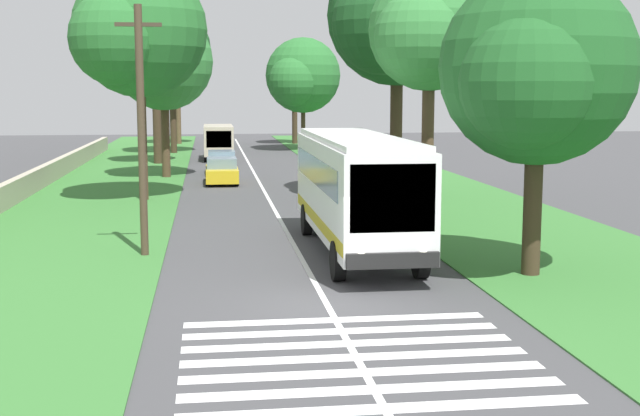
{
  "coord_description": "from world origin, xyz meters",
  "views": [
    {
      "loc": [
        -19.5,
        2.77,
        5.17
      ],
      "look_at": [
        5.64,
        -0.54,
        1.6
      ],
      "focal_mm": 47.44,
      "sensor_mm": 36.0,
      "label": 1
    }
  ],
  "objects_px": {
    "roadside_tree_left_0": "(135,33)",
    "roadside_tree_right_3": "(426,34)",
    "trailing_car_1": "(222,163)",
    "roadside_tree_left_3": "(162,64)",
    "roadside_tree_left_1": "(176,59)",
    "roadside_tree_right_1": "(532,73)",
    "roadside_tree_right_2": "(301,77)",
    "coach_bus": "(355,186)",
    "utility_pole": "(141,127)",
    "roadside_tree_right_4": "(293,71)",
    "trailing_car_0": "(222,171)",
    "roadside_tree_left_2": "(154,45)",
    "roadside_tree_left_4": "(169,51)",
    "trailing_minibus_0": "(218,139)",
    "roadside_tree_right_0": "(393,19)"
  },
  "relations": [
    {
      "from": "roadside_tree_left_0",
      "to": "utility_pole",
      "type": "xyz_separation_m",
      "value": [
        -13.52,
        -1.18,
        -3.68
      ]
    },
    {
      "from": "coach_bus",
      "to": "trailing_car_1",
      "type": "xyz_separation_m",
      "value": [
        26.25,
        3.81,
        -1.48
      ]
    },
    {
      "from": "roadside_tree_left_0",
      "to": "roadside_tree_left_2",
      "type": "bearing_deg",
      "value": 1.19
    },
    {
      "from": "roadside_tree_left_4",
      "to": "trailing_car_1",
      "type": "bearing_deg",
      "value": -167.79
    },
    {
      "from": "roadside_tree_right_0",
      "to": "roadside_tree_right_1",
      "type": "height_order",
      "value": "roadside_tree_right_0"
    },
    {
      "from": "coach_bus",
      "to": "roadside_tree_right_2",
      "type": "height_order",
      "value": "roadside_tree_right_2"
    },
    {
      "from": "roadside_tree_right_3",
      "to": "utility_pole",
      "type": "xyz_separation_m",
      "value": [
        -4.61,
        10.09,
        -3.2
      ]
    },
    {
      "from": "trailing_car_0",
      "to": "roadside_tree_right_0",
      "type": "height_order",
      "value": "roadside_tree_right_0"
    },
    {
      "from": "trailing_car_1",
      "to": "roadside_tree_left_3",
      "type": "relative_size",
      "value": 0.45
    },
    {
      "from": "roadside_tree_left_3",
      "to": "roadside_tree_right_1",
      "type": "relative_size",
      "value": 1.14
    },
    {
      "from": "roadside_tree_left_0",
      "to": "roadside_tree_right_3",
      "type": "bearing_deg",
      "value": -128.32
    },
    {
      "from": "roadside_tree_left_1",
      "to": "trailing_car_0",
      "type": "bearing_deg",
      "value": -174.06
    },
    {
      "from": "trailing_car_1",
      "to": "roadside_tree_right_2",
      "type": "bearing_deg",
      "value": -19.77
    },
    {
      "from": "coach_bus",
      "to": "utility_pole",
      "type": "bearing_deg",
      "value": 87.66
    },
    {
      "from": "trailing_car_1",
      "to": "roadside_tree_right_3",
      "type": "bearing_deg",
      "value": -161.16
    },
    {
      "from": "trailing_car_1",
      "to": "roadside_tree_left_1",
      "type": "bearing_deg",
      "value": 7.21
    },
    {
      "from": "coach_bus",
      "to": "utility_pole",
      "type": "relative_size",
      "value": 1.46
    },
    {
      "from": "roadside_tree_left_2",
      "to": "roadside_tree_right_1",
      "type": "relative_size",
      "value": 1.29
    },
    {
      "from": "trailing_car_0",
      "to": "roadside_tree_left_3",
      "type": "relative_size",
      "value": 0.45
    },
    {
      "from": "roadside_tree_left_0",
      "to": "roadside_tree_right_4",
      "type": "relative_size",
      "value": 1.17
    },
    {
      "from": "roadside_tree_left_3",
      "to": "roadside_tree_right_2",
      "type": "relative_size",
      "value": 1.01
    },
    {
      "from": "roadside_tree_right_1",
      "to": "roadside_tree_right_2",
      "type": "xyz_separation_m",
      "value": [
        49.98,
        0.85,
        0.58
      ]
    },
    {
      "from": "roadside_tree_left_1",
      "to": "roadside_tree_right_3",
      "type": "bearing_deg",
      "value": -167.74
    },
    {
      "from": "trailing_car_0",
      "to": "roadside_tree_left_4",
      "type": "distance_m",
      "value": 24.41
    },
    {
      "from": "trailing_car_1",
      "to": "utility_pole",
      "type": "distance_m",
      "value": 26.34
    },
    {
      "from": "roadside_tree_right_1",
      "to": "roadside_tree_left_4",
      "type": "bearing_deg",
      "value": 13.86
    },
    {
      "from": "trailing_car_0",
      "to": "roadside_tree_right_3",
      "type": "bearing_deg",
      "value": -155.04
    },
    {
      "from": "roadside_tree_right_2",
      "to": "roadside_tree_right_4",
      "type": "relative_size",
      "value": 1.02
    },
    {
      "from": "trailing_car_0",
      "to": "trailing_minibus_0",
      "type": "xyz_separation_m",
      "value": [
        16.07,
        -0.02,
        0.88
      ]
    },
    {
      "from": "roadside_tree_left_0",
      "to": "roadside_tree_right_2",
      "type": "bearing_deg",
      "value": -18.99
    },
    {
      "from": "roadside_tree_right_1",
      "to": "utility_pole",
      "type": "bearing_deg",
      "value": 68.72
    },
    {
      "from": "trailing_car_1",
      "to": "roadside_tree_left_4",
      "type": "relative_size",
      "value": 0.37
    },
    {
      "from": "trailing_car_0",
      "to": "roadside_tree_right_2",
      "type": "distance_m",
      "value": 26.92
    },
    {
      "from": "roadside_tree_right_3",
      "to": "roadside_tree_right_4",
      "type": "relative_size",
      "value": 1.04
    },
    {
      "from": "roadside_tree_left_2",
      "to": "utility_pole",
      "type": "bearing_deg",
      "value": -177.27
    },
    {
      "from": "trailing_car_1",
      "to": "trailing_minibus_0",
      "type": "height_order",
      "value": "trailing_minibus_0"
    },
    {
      "from": "trailing_minibus_0",
      "to": "roadside_tree_right_3",
      "type": "height_order",
      "value": "roadside_tree_right_3"
    },
    {
      "from": "trailing_minibus_0",
      "to": "roadside_tree_left_1",
      "type": "height_order",
      "value": "roadside_tree_left_1"
    },
    {
      "from": "trailing_minibus_0",
      "to": "roadside_tree_right_1",
      "type": "distance_m",
      "value": 41.68
    },
    {
      "from": "trailing_car_1",
      "to": "trailing_minibus_0",
      "type": "xyz_separation_m",
      "value": [
        10.52,
        0.05,
        0.88
      ]
    },
    {
      "from": "trailing_minibus_0",
      "to": "roadside_tree_left_4",
      "type": "distance_m",
      "value": 10.26
    },
    {
      "from": "roadside_tree_right_2",
      "to": "roadside_tree_left_3",
      "type": "bearing_deg",
      "value": 154.05
    },
    {
      "from": "roadside_tree_right_3",
      "to": "roadside_tree_left_3",
      "type": "bearing_deg",
      "value": 28.56
    },
    {
      "from": "roadside_tree_left_2",
      "to": "utility_pole",
      "type": "height_order",
      "value": "roadside_tree_left_2"
    },
    {
      "from": "roadside_tree_right_2",
      "to": "roadside_tree_left_1",
      "type": "bearing_deg",
      "value": 49.32
    },
    {
      "from": "utility_pole",
      "to": "coach_bus",
      "type": "bearing_deg",
      "value": -92.34
    },
    {
      "from": "roadside_tree_left_2",
      "to": "roadside_tree_right_3",
      "type": "distance_m",
      "value": 31.15
    },
    {
      "from": "coach_bus",
      "to": "roadside_tree_right_2",
      "type": "relative_size",
      "value": 1.17
    },
    {
      "from": "roadside_tree_left_2",
      "to": "roadside_tree_right_0",
      "type": "height_order",
      "value": "roadside_tree_right_0"
    },
    {
      "from": "trailing_minibus_0",
      "to": "coach_bus",
      "type": "bearing_deg",
      "value": -174.0
    }
  ]
}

